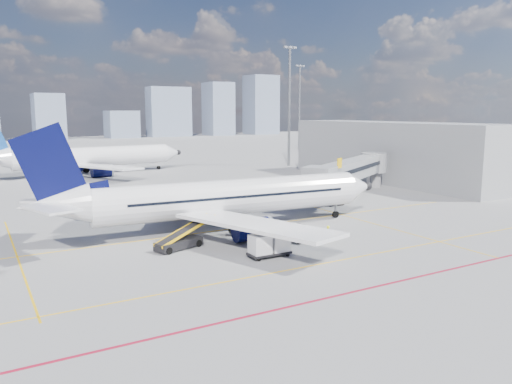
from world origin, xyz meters
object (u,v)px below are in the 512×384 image
ramp_worker (328,234)px  second_aircraft (85,157)px  baggage_tug (301,233)px  cargo_dolly (269,244)px  belt_loader (180,241)px  main_aircraft (218,199)px

ramp_worker → second_aircraft: bearing=25.4°
baggage_tug → ramp_worker: (2.02, -1.46, 0.00)m
cargo_dolly → belt_loader: bearing=133.2°
second_aircraft → ramp_worker: second_aircraft is taller
baggage_tug → ramp_worker: size_ratio=1.61×
cargo_dolly → baggage_tug: bearing=29.0°
main_aircraft → belt_loader: (-5.79, -4.33, -2.57)m
baggage_tug → main_aircraft: bearing=112.1°
baggage_tug → ramp_worker: baggage_tug is taller
cargo_dolly → ramp_worker: cargo_dolly is taller
main_aircraft → baggage_tug: (4.67, -7.64, -2.44)m
main_aircraft → cargo_dolly: (-0.36, -10.32, -2.17)m
main_aircraft → cargo_dolly: bearing=-87.8°
second_aircraft → baggage_tug: size_ratio=15.34×
baggage_tug → belt_loader: size_ratio=0.41×
belt_loader → ramp_worker: belt_loader is taller
baggage_tug → second_aircraft: bearing=87.2°
belt_loader → ramp_worker: (12.48, -4.76, 0.13)m
second_aircraft → belt_loader: size_ratio=6.22×
baggage_tug → cargo_dolly: 5.70m
cargo_dolly → main_aircraft: bearing=88.9°
second_aircraft → main_aircraft: bearing=-91.9°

